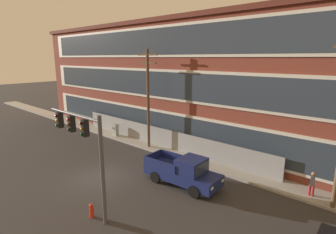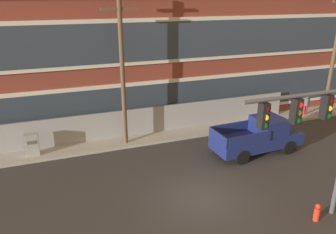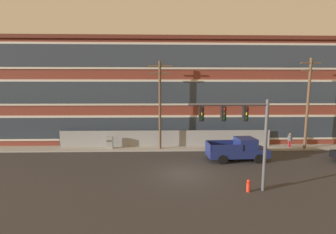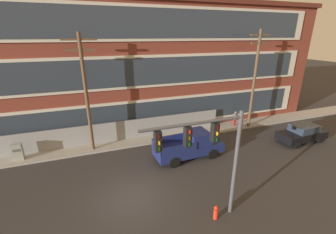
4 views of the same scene
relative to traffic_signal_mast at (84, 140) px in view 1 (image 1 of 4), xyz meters
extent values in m
plane|color=#333030|center=(-3.17, 2.84, -4.15)|extent=(160.00, 160.00, 0.00)
cube|color=#9E9B93|center=(-3.17, 10.00, -4.07)|extent=(80.00, 2.05, 0.16)
cube|color=brown|center=(-3.46, 16.16, 1.60)|extent=(44.12, 10.27, 11.51)
cube|color=beige|center=(-3.46, 10.97, -2.04)|extent=(40.59, 0.10, 2.76)
cube|color=#2D3844|center=(-3.46, 10.91, -2.04)|extent=(38.83, 0.06, 2.30)
cube|color=beige|center=(-3.46, 10.97, 1.79)|extent=(40.59, 0.10, 2.76)
cube|color=#2D3844|center=(-3.46, 10.91, 1.79)|extent=(38.83, 0.06, 2.30)
cube|color=beige|center=(-3.46, 10.97, 5.63)|extent=(40.59, 0.10, 2.76)
cube|color=#2D3844|center=(-3.46, 10.91, 5.63)|extent=(38.83, 0.06, 2.30)
cube|color=#57261C|center=(-3.46, 16.16, 7.56)|extent=(44.62, 10.77, 0.40)
cube|color=gray|center=(-4.39, 10.48, -3.20)|extent=(22.68, 0.04, 1.90)
cylinder|color=#4C4C51|center=(-15.73, 10.48, -3.20)|extent=(0.06, 0.06, 1.90)
cylinder|color=#4C4C51|center=(6.96, 10.48, -3.20)|extent=(0.06, 0.06, 1.90)
cylinder|color=#4C4C51|center=(-4.39, 10.48, -2.25)|extent=(22.68, 0.05, 0.05)
cylinder|color=#4C4C51|center=(1.56, 0.00, -1.30)|extent=(0.20, 0.20, 5.71)
cylinder|color=#4C4C51|center=(-0.83, 0.00, 1.26)|extent=(4.78, 0.14, 0.14)
cube|color=black|center=(0.23, 0.00, 0.71)|extent=(0.28, 0.32, 0.90)
cylinder|color=#4B0807|center=(0.23, -0.18, 0.99)|extent=(0.04, 0.18, 0.18)
cylinder|color=gold|center=(0.23, -0.18, 0.71)|extent=(0.04, 0.18, 0.18)
cylinder|color=#0A4011|center=(0.23, -0.18, 0.43)|extent=(0.04, 0.18, 0.18)
cube|color=black|center=(-1.10, 0.00, 0.71)|extent=(0.28, 0.32, 0.90)
cylinder|color=red|center=(-1.10, -0.18, 0.99)|extent=(0.04, 0.18, 0.18)
cylinder|color=#503E08|center=(-1.10, -0.18, 0.71)|extent=(0.04, 0.18, 0.18)
cylinder|color=#0A4011|center=(-1.10, -0.18, 0.43)|extent=(0.04, 0.18, 0.18)
cube|color=black|center=(-2.43, 0.00, 0.71)|extent=(0.28, 0.32, 0.90)
cylinder|color=#4B0807|center=(-2.43, -0.18, 0.99)|extent=(0.04, 0.18, 0.18)
cylinder|color=gold|center=(-2.43, -0.18, 0.71)|extent=(0.04, 0.18, 0.18)
cylinder|color=#0A4011|center=(-2.43, -0.18, 0.43)|extent=(0.04, 0.18, 0.18)
cube|color=navy|center=(1.86, 5.95, -3.40)|extent=(5.36, 2.15, 0.70)
cube|color=navy|center=(2.60, 5.98, -2.59)|extent=(1.66, 1.83, 0.93)
cube|color=#283342|center=(3.41, 6.02, -2.59)|extent=(0.13, 1.57, 0.70)
cube|color=navy|center=(0.63, 6.80, -2.77)|extent=(2.64, 0.24, 0.56)
cube|color=navy|center=(0.71, 5.00, -2.77)|extent=(2.64, 0.24, 0.56)
cube|color=navy|center=(-0.74, 5.84, -2.77)|extent=(0.18, 1.84, 0.56)
cylinder|color=black|center=(3.41, 6.90, -3.75)|extent=(0.81, 0.29, 0.80)
cylinder|color=black|center=(3.48, 5.14, -3.75)|extent=(0.81, 0.29, 0.80)
cylinder|color=black|center=(0.24, 6.76, -3.75)|extent=(0.81, 0.29, 0.80)
cylinder|color=black|center=(0.32, 5.00, -3.75)|extent=(0.81, 0.29, 0.80)
cube|color=white|center=(4.49, 6.74, -3.30)|extent=(0.07, 0.24, 0.16)
cube|color=white|center=(4.55, 5.40, -3.30)|extent=(0.07, 0.24, 0.16)
cylinder|color=brown|center=(-5.00, 9.57, 0.40)|extent=(0.26, 0.26, 9.11)
cube|color=brown|center=(-5.00, 9.57, 4.46)|extent=(2.39, 0.14, 0.14)
cube|color=brown|center=(-5.00, 9.57, 3.76)|extent=(2.03, 0.14, 0.14)
cube|color=#939993|center=(-10.26, 9.70, -3.43)|extent=(0.69, 0.42, 1.44)
cube|color=#515151|center=(-10.26, 9.48, -3.15)|extent=(0.49, 0.02, 0.20)
cylinder|color=maroon|center=(8.74, 9.79, -3.73)|extent=(0.14, 0.14, 0.85)
cylinder|color=maroon|center=(8.92, 9.79, -3.73)|extent=(0.14, 0.14, 0.85)
cube|color=#4C4C51|center=(8.83, 9.79, -3.00)|extent=(0.31, 0.44, 0.60)
sphere|color=#8C6647|center=(8.83, 9.79, -2.58)|extent=(0.24, 0.24, 0.24)
cylinder|color=red|center=(0.56, -0.16, -3.86)|extent=(0.24, 0.24, 0.58)
sphere|color=red|center=(0.56, -0.16, -3.48)|extent=(0.22, 0.22, 0.22)
camera|label=1|loc=(11.92, -6.82, 4.20)|focal=28.00mm
camera|label=2|loc=(-8.89, -8.40, 4.44)|focal=35.00mm
camera|label=3|loc=(-4.75, -13.27, 2.18)|focal=24.00mm
camera|label=4|loc=(-4.85, -7.85, 4.77)|focal=24.00mm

